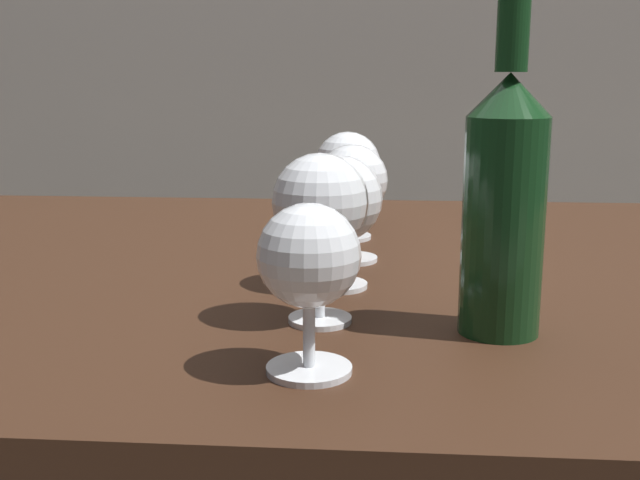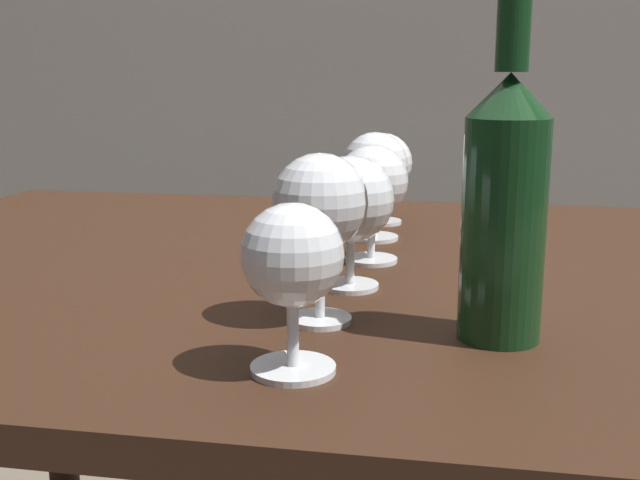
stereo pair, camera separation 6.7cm
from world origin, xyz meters
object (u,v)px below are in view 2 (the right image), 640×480
at_px(wine_glass_chardonnay, 372,183).
at_px(wine_glass_amber, 320,205).
at_px(wine_glass_pinot, 375,168).
at_px(wine_glass_merlot, 383,164).
at_px(wine_glass_cabernet, 351,202).
at_px(wine_glass_port, 292,261).
at_px(wine_bottle, 505,200).

bearing_deg(wine_glass_chardonnay, wine_glass_amber, -94.90).
bearing_deg(wine_glass_pinot, wine_glass_chardonnay, -85.35).
bearing_deg(wine_glass_chardonnay, wine_glass_merlot, 92.68).
distance_m(wine_glass_cabernet, wine_glass_pinot, 0.24).
distance_m(wine_glass_amber, wine_glass_chardonnay, 0.23).
xyz_separation_m(wine_glass_port, wine_glass_chardonnay, (0.02, 0.34, 0.01)).
relative_size(wine_glass_chardonnay, wine_glass_merlot, 1.04).
xyz_separation_m(wine_glass_cabernet, wine_bottle, (0.14, -0.13, 0.03)).
distance_m(wine_glass_port, wine_glass_chardonnay, 0.35).
bearing_deg(wine_glass_amber, wine_glass_merlot, 88.93).
xyz_separation_m(wine_glass_chardonnay, wine_bottle, (0.13, -0.24, 0.02)).
relative_size(wine_glass_pinot, wine_glass_merlot, 1.07).
bearing_deg(wine_glass_amber, wine_glass_cabernet, 84.52).
bearing_deg(wine_glass_chardonnay, wine_bottle, -61.17).
relative_size(wine_glass_amber, wine_glass_chardonnay, 1.10).
relative_size(wine_glass_pinot, wine_bottle, 0.48).
relative_size(wine_glass_port, wine_glass_pinot, 0.90).
relative_size(wine_glass_amber, wine_bottle, 0.51).
height_order(wine_glass_amber, wine_bottle, wine_bottle).
distance_m(wine_glass_chardonnay, wine_glass_pinot, 0.12).
distance_m(wine_glass_amber, wine_glass_merlot, 0.46).
distance_m(wine_glass_pinot, wine_glass_merlot, 0.11).
bearing_deg(wine_bottle, wine_glass_amber, 174.54).
height_order(wine_glass_port, wine_glass_pinot, wine_glass_pinot).
xyz_separation_m(wine_glass_chardonnay, wine_glass_pinot, (-0.01, 0.12, 0.00)).
xyz_separation_m(wine_glass_amber, wine_glass_merlot, (0.01, 0.46, -0.02)).
height_order(wine_glass_chardonnay, wine_bottle, wine_bottle).
xyz_separation_m(wine_glass_amber, wine_glass_pinot, (0.01, 0.35, -0.01)).
bearing_deg(wine_bottle, wine_glass_pinot, 111.44).
bearing_deg(wine_glass_merlot, wine_glass_cabernet, -89.63).
height_order(wine_glass_port, wine_glass_amber, wine_glass_amber).
bearing_deg(wine_bottle, wine_glass_chardonnay, 118.83).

